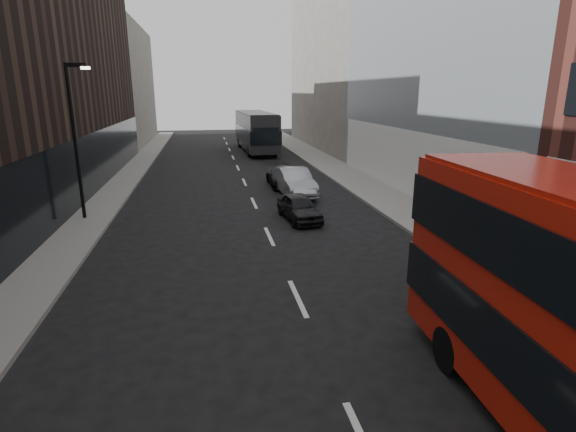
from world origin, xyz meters
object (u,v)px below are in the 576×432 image
car_a (299,207)px  car_c (282,176)px  grey_bus (256,131)px  car_b (294,182)px  street_lamp (76,132)px

car_a → car_c: size_ratio=0.85×
grey_bus → car_b: size_ratio=2.56×
street_lamp → car_b: 11.89m
car_a → car_b: size_ratio=0.76×
car_a → car_b: 5.42m
grey_bus → car_c: grey_bus is taller
car_a → car_c: bearing=79.9°
car_b → car_c: 2.79m
street_lamp → grey_bus: bearing=65.7°
grey_bus → car_a: size_ratio=3.39×
grey_bus → car_b: (-0.04, -20.33, -1.32)m
street_lamp → car_c: 12.85m
grey_bus → car_b: bearing=-92.3°
street_lamp → car_b: (10.80, 3.64, -3.39)m
grey_bus → street_lamp: bearing=-116.5°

